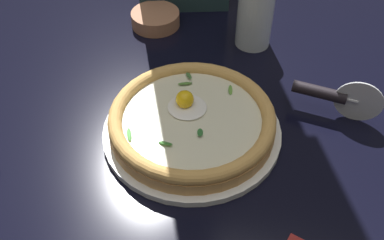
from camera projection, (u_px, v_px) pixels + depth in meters
The scene contains 6 objects.
ground_plane at pixel (203, 146), 0.76m from camera, with size 2.40×2.40×0.03m, color black.
pizza_plate at pixel (192, 131), 0.76m from camera, with size 0.31×0.31×0.01m, color white.
pizza at pixel (192, 120), 0.74m from camera, with size 0.28×0.28×0.06m.
side_bowl at pixel (156, 19), 0.99m from camera, with size 0.11×0.11×0.03m, color #B77857.
pizza_cutter at pixel (332, 95), 0.77m from camera, with size 0.16×0.03×0.08m.
drinking_glass at pixel (254, 21), 0.91m from camera, with size 0.07×0.07×0.13m.
Camera 1 is at (0.11, -0.49, 0.55)m, focal length 40.67 mm.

